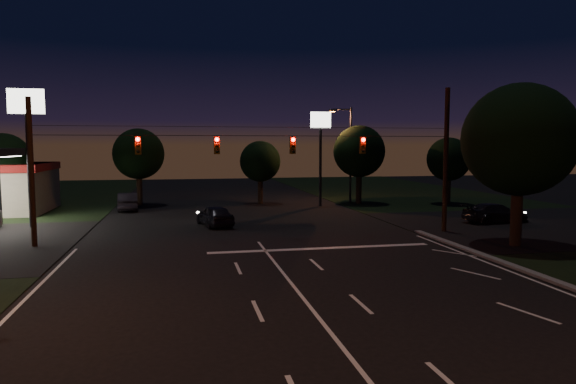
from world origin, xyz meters
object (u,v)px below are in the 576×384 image
object	(u,v)px
tree_right_near	(518,141)
car_cross	(495,213)
car_oncoming_a	(215,215)
utility_pole_right	(444,232)
car_oncoming_b	(128,201)

from	to	relation	value
tree_right_near	car_cross	world-z (taller)	tree_right_near
car_cross	car_oncoming_a	bearing A→B (deg)	77.08
utility_pole_right	car_cross	size ratio (longest dim) A/B	1.89
car_oncoming_a	car_oncoming_b	bearing A→B (deg)	-70.51
utility_pole_right	car_cross	world-z (taller)	utility_pole_right
utility_pole_right	car_oncoming_b	size ratio (longest dim) A/B	2.00
car_oncoming_b	utility_pole_right	bearing A→B (deg)	138.61
utility_pole_right	car_cross	bearing A→B (deg)	26.56
tree_right_near	car_oncoming_a	xyz separation A→B (m)	(-15.56, 10.18, -4.97)
car_oncoming_a	car_oncoming_b	world-z (taller)	car_oncoming_b
tree_right_near	car_oncoming_a	bearing A→B (deg)	146.81
utility_pole_right	tree_right_near	world-z (taller)	tree_right_near
car_oncoming_a	car_cross	world-z (taller)	car_oncoming_a
car_cross	car_oncoming_b	bearing A→B (deg)	58.99
utility_pole_right	car_oncoming_a	size ratio (longest dim) A/B	2.16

